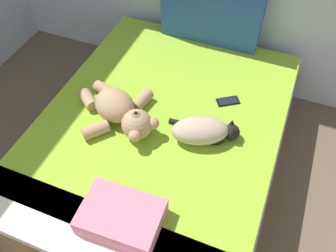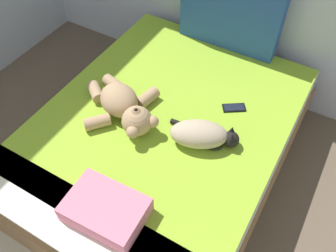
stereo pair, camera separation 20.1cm
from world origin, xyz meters
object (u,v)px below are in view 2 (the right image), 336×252
throw_pillow (106,209)px  bed (164,142)px  cat (202,135)px  patterned_cushion (230,14)px  cell_phone (234,108)px  teddy_bear (124,107)px

throw_pillow → bed: bearing=96.9°
throw_pillow → cat: bearing=72.7°
patterned_cushion → cell_phone: size_ratio=4.63×
bed → teddy_bear: 0.41m
teddy_bear → cell_phone: bearing=35.5°
cell_phone → throw_pillow: 1.06m
patterned_cushion → throw_pillow: 1.65m
bed → patterned_cushion: patterned_cushion is taller
bed → throw_pillow: bearing=-83.1°
cat → cell_phone: (0.06, 0.36, -0.07)m
patterned_cushion → bed: bearing=-91.6°
bed → throw_pillow: 0.79m
patterned_cushion → cat: patterned_cushion is taller
patterned_cushion → throw_pillow: patterned_cushion is taller
cat → cell_phone: size_ratio=2.72×
bed → cat: (0.30, -0.05, 0.32)m
bed → cat: 0.44m
teddy_bear → cell_phone: (0.58, 0.41, -0.08)m
patterned_cushion → throw_pillow: bearing=-87.9°
bed → cat: size_ratio=4.49×
bed → cell_phone: cell_phone is taller
cat → teddy_bear: (-0.52, -0.05, 0.01)m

